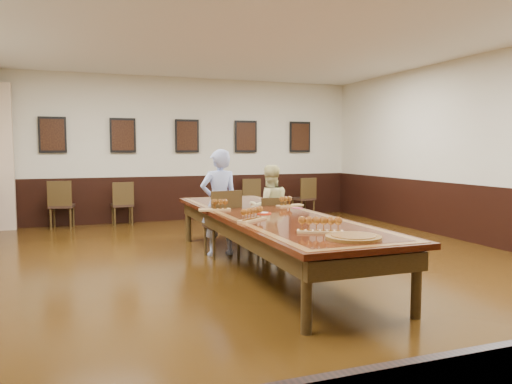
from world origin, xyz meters
name	(u,v)px	position (x,y,z in m)	size (l,w,h in m)	color
floor	(269,269)	(0.00, 0.00, -0.01)	(8.00, 10.00, 0.02)	black
ceiling	(269,25)	(0.00, 0.00, 3.21)	(8.00, 10.00, 0.02)	white
wall_back	(186,149)	(0.00, 5.01, 1.60)	(8.00, 0.02, 3.20)	beige
wall_right	(501,150)	(4.01, 0.00, 1.60)	(0.02, 10.00, 3.20)	beige
chair_man	(222,223)	(-0.37, 0.97, 0.50)	(0.47, 0.51, 1.01)	black
chair_woman	(271,224)	(0.45, 1.02, 0.44)	(0.41, 0.44, 0.87)	black
spare_chair_a	(62,204)	(-2.66, 4.66, 0.49)	(0.46, 0.50, 0.98)	black
spare_chair_b	(122,203)	(-1.47, 4.67, 0.46)	(0.43, 0.47, 0.92)	black
spare_chair_c	(250,198)	(1.45, 4.81, 0.46)	(0.43, 0.47, 0.92)	black
spare_chair_d	(303,197)	(2.67, 4.47, 0.47)	(0.44, 0.48, 0.93)	black
person_man	(219,203)	(-0.38, 1.07, 0.80)	(0.59, 0.39, 1.61)	#516ECB
person_woman	(270,208)	(0.46, 1.11, 0.68)	(0.68, 0.53, 1.36)	beige
pink_phone	(297,208)	(0.60, 0.39, 0.76)	(0.07, 0.15, 0.01)	#D44675
curtain	(1,157)	(-3.75, 4.82, 1.45)	(0.45, 0.18, 2.90)	beige
wainscoting	(269,232)	(0.00, 0.00, 0.50)	(8.00, 10.00, 1.00)	black
conference_table	(269,224)	(0.00, 0.00, 0.61)	(1.40, 5.00, 0.76)	black
posters	(187,136)	(0.00, 4.94, 1.90)	(6.14, 0.04, 0.74)	black
flight_a	(217,205)	(-0.57, 0.55, 0.83)	(0.46, 0.22, 0.17)	#AB8047
flight_b	(288,202)	(0.57, 0.65, 0.82)	(0.44, 0.20, 0.16)	#AB8047
flight_c	(252,215)	(-0.45, -0.58, 0.83)	(0.44, 0.38, 0.17)	#AB8047
flight_d	(320,226)	(-0.09, -1.63, 0.83)	(0.48, 0.34, 0.18)	#AB8047
red_plate_grp	(264,213)	(-0.08, -0.03, 0.76)	(0.20, 0.20, 0.03)	red
carved_platter	(353,237)	(0.05, -2.05, 0.77)	(0.63, 0.63, 0.04)	#563411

